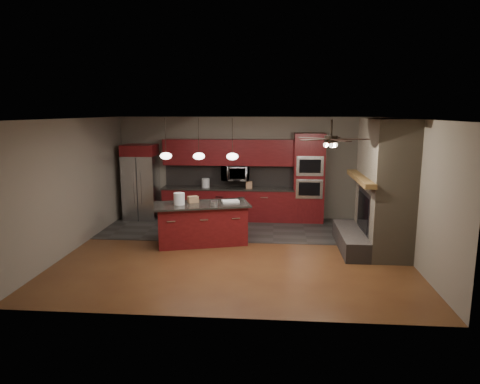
# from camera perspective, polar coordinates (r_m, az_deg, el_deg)

# --- Properties ---
(ground) EXTENTS (7.00, 7.00, 0.00)m
(ground) POSITION_cam_1_polar(r_m,az_deg,el_deg) (9.22, -0.48, -7.92)
(ground) COLOR #58351A
(ground) RESTS_ON ground
(ceiling) EXTENTS (7.00, 6.00, 0.02)m
(ceiling) POSITION_cam_1_polar(r_m,az_deg,el_deg) (8.74, -0.51, 9.76)
(ceiling) COLOR white
(ceiling) RESTS_ON back_wall
(back_wall) EXTENTS (7.00, 0.02, 2.80)m
(back_wall) POSITION_cam_1_polar(r_m,az_deg,el_deg) (11.83, 0.81, 3.20)
(back_wall) COLOR #676152
(back_wall) RESTS_ON ground
(right_wall) EXTENTS (0.02, 6.00, 2.80)m
(right_wall) POSITION_cam_1_polar(r_m,az_deg,el_deg) (9.24, 21.66, 0.33)
(right_wall) COLOR #676152
(right_wall) RESTS_ON ground
(left_wall) EXTENTS (0.02, 6.00, 2.80)m
(left_wall) POSITION_cam_1_polar(r_m,az_deg,el_deg) (9.82, -21.29, 0.92)
(left_wall) COLOR #676152
(left_wall) RESTS_ON ground
(slate_tile_patch) EXTENTS (7.00, 2.40, 0.01)m
(slate_tile_patch) POSITION_cam_1_polar(r_m,az_deg,el_deg) (10.93, 0.37, -4.89)
(slate_tile_patch) COLOR #2C2A28
(slate_tile_patch) RESTS_ON ground
(fireplace_column) EXTENTS (1.30, 2.10, 2.80)m
(fireplace_column) POSITION_cam_1_polar(r_m,az_deg,el_deg) (9.52, 18.27, 0.20)
(fireplace_column) COLOR #746753
(fireplace_column) RESTS_ON ground
(back_cabinetry) EXTENTS (3.59, 0.64, 2.20)m
(back_cabinetry) POSITION_cam_1_polar(r_m,az_deg,el_deg) (11.70, -1.60, 0.61)
(back_cabinetry) COLOR maroon
(back_cabinetry) RESTS_ON ground
(oven_tower) EXTENTS (0.80, 0.63, 2.38)m
(oven_tower) POSITION_cam_1_polar(r_m,az_deg,el_deg) (11.56, 9.14, 1.85)
(oven_tower) COLOR maroon
(oven_tower) RESTS_ON ground
(microwave) EXTENTS (0.73, 0.41, 0.50)m
(microwave) POSITION_cam_1_polar(r_m,az_deg,el_deg) (11.62, -0.63, 2.57)
(microwave) COLOR silver
(microwave) RESTS_ON back_cabinetry
(refrigerator) EXTENTS (0.88, 0.75, 2.06)m
(refrigerator) POSITION_cam_1_polar(r_m,az_deg,el_deg) (12.05, -13.07, 1.29)
(refrigerator) COLOR silver
(refrigerator) RESTS_ON ground
(kitchen_island) EXTENTS (2.28, 1.49, 0.92)m
(kitchen_island) POSITION_cam_1_polar(r_m,az_deg,el_deg) (9.67, -5.10, -4.19)
(kitchen_island) COLOR maroon
(kitchen_island) RESTS_ON ground
(white_bucket) EXTENTS (0.29, 0.29, 0.26)m
(white_bucket) POSITION_cam_1_polar(r_m,az_deg,el_deg) (9.51, -8.11, -0.90)
(white_bucket) COLOR silver
(white_bucket) RESTS_ON kitchen_island
(paint_can) EXTENTS (0.20, 0.20, 0.11)m
(paint_can) POSITION_cam_1_polar(r_m,az_deg,el_deg) (9.34, -3.47, -1.50)
(paint_can) COLOR #B7B8BD
(paint_can) RESTS_ON kitchen_island
(paint_tray) EXTENTS (0.43, 0.35, 0.04)m
(paint_tray) POSITION_cam_1_polar(r_m,az_deg,el_deg) (9.70, -1.27, -1.23)
(paint_tray) COLOR white
(paint_tray) RESTS_ON kitchen_island
(cardboard_box) EXTENTS (0.27, 0.25, 0.14)m
(cardboard_box) POSITION_cam_1_polar(r_m,az_deg,el_deg) (9.70, -6.29, -0.98)
(cardboard_box) COLOR #936E4C
(cardboard_box) RESTS_ON kitchen_island
(counter_bucket) EXTENTS (0.23, 0.23, 0.24)m
(counter_bucket) POSITION_cam_1_polar(r_m,az_deg,el_deg) (11.71, -4.60, 1.22)
(counter_bucket) COLOR silver
(counter_bucket) RESTS_ON back_cabinetry
(counter_box) EXTENTS (0.17, 0.14, 0.19)m
(counter_box) POSITION_cam_1_polar(r_m,az_deg,el_deg) (11.54, 1.21, 0.97)
(counter_box) COLOR #A37554
(counter_box) RESTS_ON back_cabinetry
(pendant_left) EXTENTS (0.26, 0.26, 0.92)m
(pendant_left) POSITION_cam_1_polar(r_m,az_deg,el_deg) (9.76, -9.85, 4.79)
(pendant_left) COLOR black
(pendant_left) RESTS_ON ceiling
(pendant_center) EXTENTS (0.26, 0.26, 0.92)m
(pendant_center) POSITION_cam_1_polar(r_m,az_deg,el_deg) (9.60, -5.50, 4.80)
(pendant_center) COLOR black
(pendant_center) RESTS_ON ceiling
(pendant_right) EXTENTS (0.26, 0.26, 0.92)m
(pendant_right) POSITION_cam_1_polar(r_m,az_deg,el_deg) (9.50, -1.02, 4.79)
(pendant_right) COLOR black
(pendant_right) RESTS_ON ceiling
(ceiling_fan) EXTENTS (1.27, 1.33, 0.41)m
(ceiling_fan) POSITION_cam_1_polar(r_m,az_deg,el_deg) (7.98, 12.04, 6.98)
(ceiling_fan) COLOR black
(ceiling_fan) RESTS_ON ceiling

